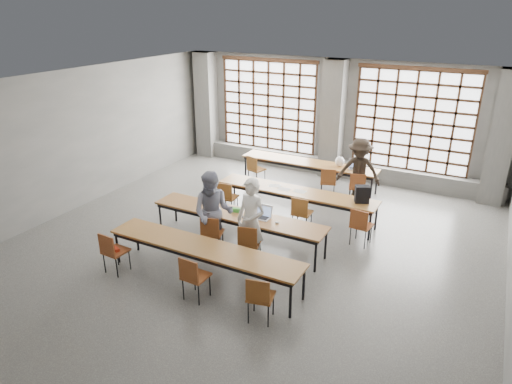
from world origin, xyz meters
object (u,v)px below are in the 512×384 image
Objects in this scene: laptop_front at (263,214)px; chair_back_right at (357,185)px; desk_row_b at (296,193)px; chair_front_left at (211,231)px; mouse at (277,222)px; chair_near_right at (260,295)px; green_box at (238,210)px; backpack at (362,194)px; plastic_bag at (340,161)px; chair_mid_centre at (301,211)px; chair_front_right at (249,240)px; chair_near_mid at (193,274)px; student_back at (359,171)px; desk_row_c at (238,217)px; student_female at (213,213)px; red_pouch at (115,249)px; chair_back_mid at (328,180)px; phone at (243,217)px; desk_row_a at (309,164)px; desk_row_d at (203,249)px; laptop_back at (355,166)px; student_male at (251,221)px; chair_near_left at (112,249)px; chair_mid_right at (360,223)px; chair_back_left at (255,167)px.

chair_back_right is at bearing 71.04° from laptop_front.
desk_row_b is 4.55× the size of chair_front_left.
chair_front_left reaches higher than mouse.
green_box is (-1.71, 2.25, 0.24)m from chair_near_right.
backpack reaches higher than green_box.
chair_back_right is 1.05m from plastic_bag.
desk_row_b is 13.99× the size of plastic_bag.
desk_row_b is at bearing 122.63° from chair_mid_centre.
laptop_front is (-0.07, 0.74, 0.25)m from chair_front_right.
chair_near_mid is 0.50× the size of student_back.
desk_row_c is 11.08× the size of laptop_front.
chair_front_right and chair_near_right have the same top height.
chair_front_right is 4.26m from student_back.
student_female reaches higher than red_pouch.
backpack reaches higher than plastic_bag.
chair_back_mid is 6.77× the size of phone.
desk_row_c is 4.16m from plastic_bag.
desk_row_a is 4.55× the size of chair_back_right.
chair_mid_centre is (0.84, 2.73, -0.13)m from desk_row_d.
student_female is 4.49× the size of backpack.
desk_row_b is 2.42m from laptop_back.
laptop_front is 1.80× the size of red_pouch.
green_box reaches higher than phone.
chair_near_right is at bearing -63.98° from laptop_front.
student_male is at bearing -82.98° from desk_row_a.
student_female is 18.31× the size of mouse.
chair_near_left is 0.50× the size of student_back.
chair_back_mid is 2.19m from chair_mid_centre.
green_box is at bearing -133.30° from chair_mid_centre.
red_pouch is at bearing 177.61° from chair_near_mid.
laptop_front is 1.26× the size of plastic_bag.
laptop_front is at bearing -149.54° from chair_mid_right.
desk_row_c is 0.82m from student_male.
laptop_back reaches higher than red_pouch.
green_box is at bearing 127.28° from chair_near_right.
chair_back_right is (1.08, 1.56, -0.13)m from desk_row_b.
laptop_back is 1.55× the size of plastic_bag.
desk_row_c is 13.99× the size of plastic_bag.
plastic_bag is (0.90, 0.05, 0.21)m from desk_row_a.
red_pouch is (-2.50, -2.07, -0.25)m from mouse.
plastic_bag is (-0.05, 2.86, 0.34)m from chair_mid_centre.
laptop_back is (1.23, 5.65, 0.13)m from desk_row_d.
chair_mid_centre is at bearing -42.70° from chair_back_left.
green_box is at bearing 141.95° from phone.
student_male is 7.22× the size of green_box.
chair_front_left is 1.14m from laptop_front.
desk_row_a is at bearing 86.00° from chair_front_left.
chair_back_right is 0.83m from laptop_back.
plastic_bag is (-1.24, 2.18, -0.06)m from backpack.
phone is at bearing -149.69° from chair_mid_right.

